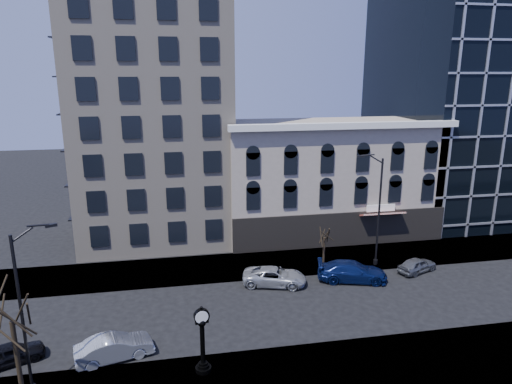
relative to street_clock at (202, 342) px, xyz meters
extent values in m
plane|color=black|center=(3.09, 6.54, -2.01)|extent=(160.00, 160.00, 0.00)
cube|color=gray|center=(3.09, 14.54, -1.95)|extent=(160.00, 6.00, 0.12)
cube|color=gray|center=(3.09, -1.46, -1.95)|extent=(160.00, 6.00, 0.12)
cube|color=#BDAF98|center=(-2.91, 25.54, 16.99)|extent=(15.00, 15.00, 38.00)
cube|color=#AC9E8E|center=(15.09, 22.54, 3.99)|extent=(22.00, 10.00, 12.00)
cube|color=white|center=(15.09, 17.34, 10.19)|extent=(22.60, 0.80, 0.60)
cube|color=black|center=(15.09, 17.49, -0.21)|extent=(22.00, 0.30, 3.60)
cube|color=maroon|center=(19.09, 16.94, 1.39)|extent=(4.50, 1.18, 0.55)
cube|color=black|center=(35.09, 27.54, 11.99)|extent=(20.00, 20.00, 28.00)
cylinder|color=black|center=(0.00, 0.00, -1.76)|extent=(0.95, 0.95, 0.26)
cylinder|color=black|center=(0.00, 0.00, -1.55)|extent=(0.69, 0.69, 0.17)
cylinder|color=black|center=(0.00, 0.00, -1.39)|extent=(0.52, 0.52, 0.14)
cylinder|color=black|center=(0.00, 0.00, -0.08)|extent=(0.28, 0.28, 2.50)
sphere|color=black|center=(0.00, 0.00, 1.26)|extent=(0.48, 0.48, 0.48)
cube|color=black|center=(0.00, 0.00, 1.34)|extent=(0.80, 0.32, 0.22)
cylinder|color=black|center=(0.00, 0.00, 1.69)|extent=(0.93, 0.43, 0.90)
cylinder|color=white|center=(0.00, -0.15, 1.69)|extent=(0.75, 0.15, 0.76)
cylinder|color=white|center=(0.00, 0.15, 1.69)|extent=(0.75, 0.15, 0.76)
sphere|color=black|center=(0.00, 0.00, 2.21)|extent=(0.17, 0.17, 0.17)
cylinder|color=black|center=(-9.32, -0.16, 2.68)|extent=(0.17, 0.17, 9.14)
cube|color=black|center=(-7.44, 0.58, 7.40)|extent=(0.63, 0.43, 0.15)
cylinder|color=black|center=(16.53, 12.54, 3.01)|extent=(0.18, 0.18, 9.80)
cylinder|color=black|center=(16.53, 12.54, -1.66)|extent=(0.41, 0.41, 0.46)
cube|color=black|center=(14.41, 12.98, 8.08)|extent=(0.66, 0.37, 0.16)
cylinder|color=black|center=(-9.51, -1.06, 0.55)|extent=(0.25, 0.25, 4.87)
cylinder|color=black|center=(11.70, 12.92, -0.50)|extent=(0.21, 0.21, 2.78)
imported|color=black|center=(-11.39, 2.99, -1.35)|extent=(4.16, 2.89, 1.31)
imported|color=#A5A8AD|center=(-5.25, 2.34, -1.24)|extent=(4.92, 2.80, 1.53)
imported|color=#A5A8AD|center=(6.63, 10.42, -1.29)|extent=(5.69, 3.75, 1.45)
imported|color=#0C194C|center=(13.23, 9.97, -1.17)|extent=(6.19, 3.76, 1.68)
imported|color=#595B60|center=(19.52, 10.57, -1.36)|extent=(4.14, 2.88, 1.31)
camera|label=1|loc=(-1.18, -23.36, 15.07)|focal=32.00mm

